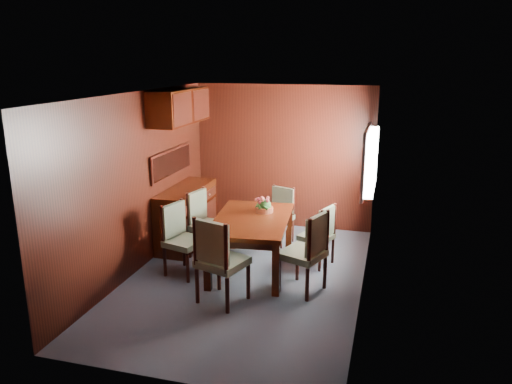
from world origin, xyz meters
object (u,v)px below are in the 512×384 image
(dining_table, at_px, (252,225))
(chair_right_near, at_px, (308,248))
(chair_head, at_px, (218,257))
(sideboard, at_px, (187,216))
(chair_left_near, at_px, (180,235))
(flower_centerpiece, at_px, (265,203))

(dining_table, relative_size, chair_right_near, 1.60)
(chair_head, bearing_deg, sideboard, 141.10)
(sideboard, distance_m, chair_left_near, 1.12)
(chair_right_near, relative_size, flower_centerpiece, 3.99)
(chair_right_near, relative_size, chair_head, 0.97)
(flower_centerpiece, bearing_deg, dining_table, -107.81)
(chair_head, bearing_deg, dining_table, 102.28)
(sideboard, relative_size, chair_head, 1.30)
(dining_table, height_order, chair_left_near, chair_left_near)
(sideboard, relative_size, flower_centerpiece, 5.37)
(chair_left_near, bearing_deg, chair_head, 63.77)
(chair_right_near, bearing_deg, sideboard, 82.28)
(chair_left_near, xyz_separation_m, chair_head, (0.78, -0.70, 0.05))
(chair_head, xyz_separation_m, flower_centerpiece, (0.20, 1.36, 0.27))
(sideboard, xyz_separation_m, chair_right_near, (2.10, -1.17, 0.13))
(sideboard, distance_m, chair_head, 2.09)
(dining_table, height_order, flower_centerpiece, flower_centerpiece)
(chair_left_near, relative_size, chair_head, 0.91)
(chair_left_near, bearing_deg, flower_centerpiece, 139.70)
(sideboard, height_order, dining_table, sideboard)
(sideboard, xyz_separation_m, chair_head, (1.14, -1.75, 0.15))
(chair_head, relative_size, flower_centerpiece, 4.13)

